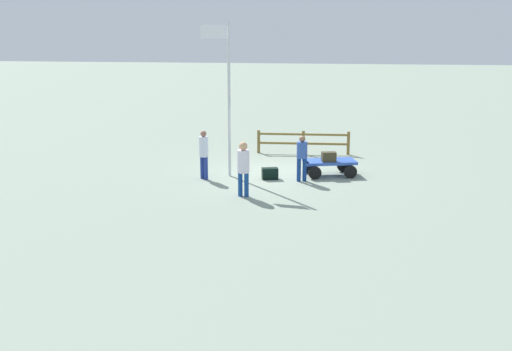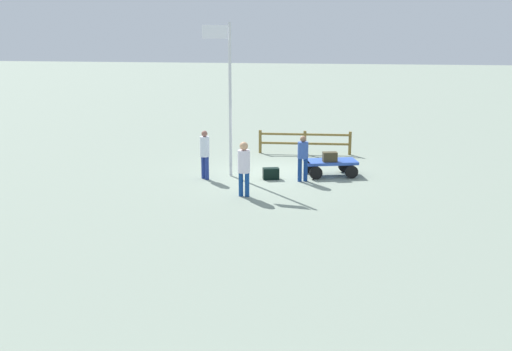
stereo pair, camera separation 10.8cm
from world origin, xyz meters
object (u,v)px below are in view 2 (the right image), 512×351
object	(u,v)px
suitcase_tan	(330,157)
flagpole	(227,88)
worker_lead	(303,155)
worker_trailing	(244,164)
worker_supervisor	(205,152)
luggage_cart	(330,164)
suitcase_olive	(271,174)

from	to	relation	value
suitcase_tan	flagpole	bearing A→B (deg)	4.40
suitcase_tan	worker_lead	size ratio (longest dim) A/B	0.34
worker_lead	flagpole	size ratio (longest dim) A/B	0.30
suitcase_tan	worker_lead	xyz separation A→B (m)	(0.89, 0.74, 0.20)
worker_trailing	worker_supervisor	distance (m)	2.62
luggage_cart	worker_lead	size ratio (longest dim) A/B	1.25
worker_trailing	worker_supervisor	size ratio (longest dim) A/B	1.02
suitcase_olive	suitcase_tan	bearing A→B (deg)	-164.17
luggage_cart	suitcase_tan	distance (m)	0.38
suitcase_olive	worker_trailing	size ratio (longest dim) A/B	0.35
suitcase_tan	worker_supervisor	world-z (taller)	worker_supervisor
suitcase_tan	suitcase_olive	world-z (taller)	suitcase_tan
luggage_cart	suitcase_olive	xyz separation A→B (m)	(2.00, 0.78, -0.21)
suitcase_olive	worker_supervisor	size ratio (longest dim) A/B	0.36
worker_lead	suitcase_olive	bearing A→B (deg)	-9.04
worker_lead	worker_supervisor	bearing A→B (deg)	1.58
suitcase_tan	suitcase_olive	xyz separation A→B (m)	(1.99, 0.56, -0.52)
suitcase_olive	worker_lead	distance (m)	1.33
luggage_cart	suitcase_olive	size ratio (longest dim) A/B	3.25
suitcase_tan	worker_trailing	xyz separation A→B (m)	(2.58, 2.87, 0.30)
suitcase_olive	worker_trailing	xyz separation A→B (m)	(0.59, 2.30, 0.82)
worker_supervisor	luggage_cart	bearing A→B (deg)	-166.17
worker_trailing	flagpole	xyz separation A→B (m)	(0.95, -2.60, 2.05)
suitcase_olive	worker_lead	size ratio (longest dim) A/B	0.39
suitcase_tan	flagpole	size ratio (longest dim) A/B	0.10
luggage_cart	suitcase_olive	world-z (taller)	luggage_cart
suitcase_olive	worker_trailing	world-z (taller)	worker_trailing
luggage_cart	worker_supervisor	world-z (taller)	worker_supervisor
worker_supervisor	worker_trailing	bearing A→B (deg)	129.07
worker_trailing	luggage_cart	bearing A→B (deg)	-130.03
luggage_cart	worker_trailing	size ratio (longest dim) A/B	1.14
worker_trailing	flagpole	size ratio (longest dim) A/B	0.33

